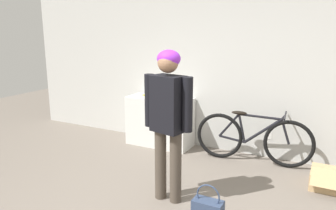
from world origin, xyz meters
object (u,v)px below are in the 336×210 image
(bicycle, at_px, (253,139))
(banana, at_px, (150,96))
(person, at_px, (168,112))
(cardboard_box, at_px, (334,180))
(handbag, at_px, (208,208))

(bicycle, height_order, banana, banana)
(bicycle, bearing_deg, person, -116.89)
(bicycle, height_order, cardboard_box, bicycle)
(person, relative_size, bicycle, 1.02)
(handbag, distance_m, cardboard_box, 1.74)
(bicycle, bearing_deg, banana, 173.52)
(bicycle, distance_m, banana, 1.80)
(person, distance_m, handbag, 1.08)
(person, xyz_separation_m, handbag, (0.54, -0.16, -0.93))
(bicycle, relative_size, cardboard_box, 3.13)
(banana, distance_m, handbag, 2.50)
(person, distance_m, banana, 1.93)
(bicycle, height_order, handbag, bicycle)
(bicycle, xyz_separation_m, handbag, (-0.05, -1.67, -0.25))
(bicycle, xyz_separation_m, cardboard_box, (1.08, -0.36, -0.25))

